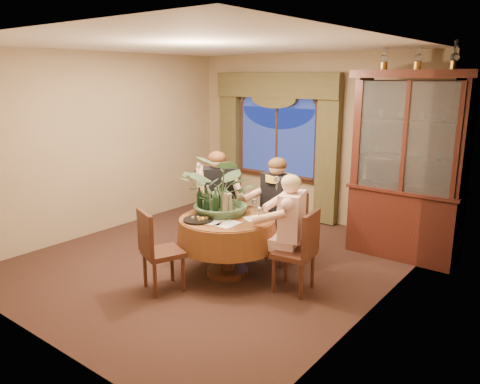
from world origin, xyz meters
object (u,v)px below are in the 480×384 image
Objects in this scene: oil_lamp_right at (455,55)px; wine_bottle_0 at (199,200)px; stoneware_vase at (227,204)px; wine_bottle_4 at (219,197)px; oil_lamp_center at (418,56)px; wine_bottle_2 at (216,203)px; dining_table at (227,246)px; person_scarf at (278,210)px; centerpiece_plant at (224,163)px; olive_bowl at (227,216)px; person_back at (217,202)px; china_cabinet at (408,167)px; oil_lamp_left at (384,57)px; wine_bottle_5 at (216,201)px; chair_front_left at (163,250)px; chair_back at (226,219)px; wine_bottle_3 at (208,198)px; chair_right at (294,251)px; wine_bottle_1 at (207,201)px; chair_back_right at (284,227)px; person_pink at (291,231)px.

oil_lamp_right reaches higher than wine_bottle_0.
stoneware_vase is 0.84× the size of wine_bottle_4.
oil_lamp_center is 1.03× the size of wine_bottle_2.
dining_table is 3.81× the size of wine_bottle_2.
centerpiece_plant is (-0.37, -0.66, 0.69)m from person_scarf.
wine_bottle_4 is (-0.53, -0.57, 0.21)m from person_scarf.
olive_bowl is (0.08, -0.11, -0.11)m from stoneware_vase.
oil_lamp_center is 0.23× the size of person_back.
stoneware_vase is (-1.57, -1.90, -0.37)m from china_cabinet.
centerpiece_plant reaches higher than person_back.
oil_lamp_left is 1.03× the size of wine_bottle_5.
wine_bottle_2 and wine_bottle_5 have the same top height.
oil_lamp_left is at bearing 85.47° from chair_front_left.
chair_back is (-2.46, -1.37, -2.20)m from oil_lamp_right.
china_cabinet is 1.49m from oil_lamp_right.
oil_lamp_center reaches higher than wine_bottle_2.
wine_bottle_3 is at bearing -141.10° from oil_lamp_right.
chair_front_left is 2.91× the size of wine_bottle_3.
dining_table is 0.50× the size of china_cabinet.
chair_right is 2.91× the size of wine_bottle_1.
wine_bottle_3 is at bearing 83.72° from chair_right.
oil_lamp_left is 0.35× the size of chair_back.
centerpiece_plant is at bearing 139.64° from dining_table.
chair_back_right is at bearing 52.87° from wine_bottle_5.
chair_back_right is 1.00× the size of chair_back.
person_pink is 1.04m from wine_bottle_5.
wine_bottle_3 reaches higher than chair_right.
person_scarf reaches higher than wine_bottle_5.
person_pink reaches higher than chair_front_left.
wine_bottle_4 is (0.12, 0.25, 0.00)m from wine_bottle_0.
wine_bottle_1 is at bearing -174.77° from dining_table.
person_scarf is at bearing -136.46° from oil_lamp_center.
centerpiece_plant is (-1.02, -0.01, 0.92)m from chair_right.
wine_bottle_3 is (-0.33, 0.01, 0.03)m from stoneware_vase.
dining_table is 0.87× the size of person_back.
wine_bottle_0 reaches higher than dining_table.
chair_right is 0.68× the size of person_scarf.
wine_bottle_5 is (0.08, 0.08, 0.00)m from wine_bottle_1.
wine_bottle_3 is 1.00× the size of wine_bottle_4.
wine_bottle_1 is at bearing -138.34° from oil_lamp_right.
wine_bottle_5 is at bearing 129.56° from wine_bottle_2.
chair_back is 1.00× the size of chair_front_left.
oil_lamp_center is 3.21m from wine_bottle_3.
person_pink is at bearing 17.55° from dining_table.
wine_bottle_0 reaches higher than chair_right.
wine_bottle_2 is at bearing 2.72° from wine_bottle_0.
chair_back_right is at bearing 51.87° from wine_bottle_1.
china_cabinet is 1.97m from person_pink.
dining_table is 3.61m from oil_lamp_right.
stoneware_vase is at bearing 9.71° from wine_bottle_5.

